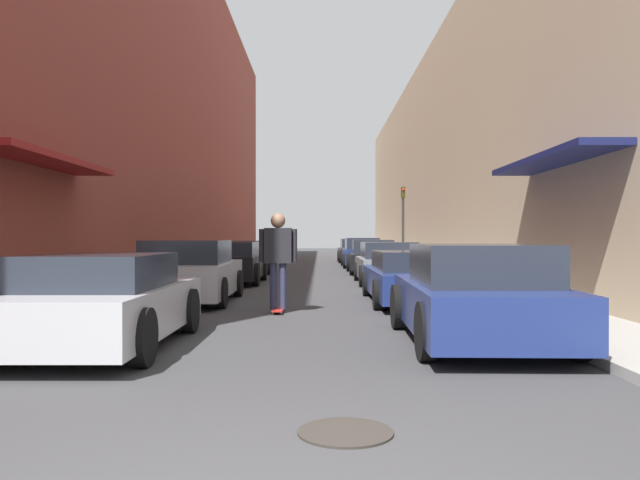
% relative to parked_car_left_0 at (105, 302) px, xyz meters
% --- Properties ---
extents(ground, '(113.62, 113.62, 0.00)m').
position_rel_parked_car_left_0_xyz_m(ground, '(2.40, 15.52, -0.60)').
color(ground, '#38383A').
extents(curb_strip_left, '(1.80, 51.64, 0.12)m').
position_rel_parked_car_left_0_xyz_m(curb_strip_left, '(-1.94, 20.69, -0.54)').
color(curb_strip_left, gray).
rests_on(curb_strip_left, ground).
extents(curb_strip_right, '(1.80, 51.64, 0.12)m').
position_rel_parked_car_left_0_xyz_m(curb_strip_right, '(6.74, 20.69, -0.54)').
color(curb_strip_right, gray).
rests_on(curb_strip_right, ground).
extents(building_row_left, '(4.90, 51.64, 15.50)m').
position_rel_parked_car_left_0_xyz_m(building_row_left, '(-4.84, 20.69, 7.15)').
color(building_row_left, brown).
rests_on(building_row_left, ground).
extents(building_row_right, '(4.90, 51.64, 9.92)m').
position_rel_parked_car_left_0_xyz_m(building_row_right, '(9.64, 20.68, 4.37)').
color(building_row_right, tan).
rests_on(building_row_right, ground).
extents(parked_car_left_0, '(1.86, 3.99, 1.21)m').
position_rel_parked_car_left_0_xyz_m(parked_car_left_0, '(0.00, 0.00, 0.00)').
color(parked_car_left_0, '#B7B7BC').
rests_on(parked_car_left_0, ground).
extents(parked_car_left_1, '(1.99, 4.14, 1.36)m').
position_rel_parked_car_left_0_xyz_m(parked_car_left_1, '(-0.09, 5.65, 0.06)').
color(parked_car_left_1, '#B7B7BC').
rests_on(parked_car_left_1, ground).
extents(parked_car_left_2, '(2.05, 4.19, 1.29)m').
position_rel_parked_car_left_0_xyz_m(parked_car_left_2, '(-0.01, 11.30, 0.04)').
color(parked_car_left_2, black).
rests_on(parked_car_left_2, ground).
extents(parked_car_left_3, '(1.95, 4.41, 1.29)m').
position_rel_parked_car_left_0_xyz_m(parked_car_left_3, '(-0.05, 17.06, 0.02)').
color(parked_car_left_3, '#232326').
rests_on(parked_car_left_3, ground).
extents(parked_car_right_0, '(1.95, 4.15, 1.33)m').
position_rel_parked_car_left_0_xyz_m(parked_car_right_0, '(4.89, 0.35, 0.05)').
color(parked_car_right_0, navy).
rests_on(parked_car_right_0, ground).
extents(parked_car_right_1, '(1.90, 4.75, 1.13)m').
position_rel_parked_car_left_0_xyz_m(parked_car_right_1, '(4.78, 5.59, -0.04)').
color(parked_car_right_1, navy).
rests_on(parked_car_right_1, ground).
extents(parked_car_right_2, '(1.91, 4.19, 1.28)m').
position_rel_parked_car_left_0_xyz_m(parked_car_right_2, '(4.87, 11.09, 0.02)').
color(parked_car_right_2, gray).
rests_on(parked_car_right_2, ground).
extents(parked_car_right_3, '(1.88, 4.24, 1.32)m').
position_rel_parked_car_left_0_xyz_m(parked_car_right_3, '(4.84, 16.51, 0.05)').
color(parked_car_right_3, black).
rests_on(parked_car_right_3, ground).
extents(parked_car_right_4, '(1.86, 4.47, 1.39)m').
position_rel_parked_car_left_0_xyz_m(parked_car_right_4, '(4.77, 21.65, 0.07)').
color(parked_car_right_4, navy).
rests_on(parked_car_right_4, ground).
extents(parked_car_right_5, '(1.86, 4.18, 1.34)m').
position_rel_parked_car_left_0_xyz_m(parked_car_right_5, '(4.74, 27.34, 0.04)').
color(parked_car_right_5, black).
rests_on(parked_car_right_5, ground).
extents(skateboarder, '(0.72, 0.78, 1.88)m').
position_rel_parked_car_left_0_xyz_m(skateboarder, '(2.00, 3.73, 0.57)').
color(skateboarder, '#B2231E').
rests_on(skateboarder, ground).
extents(manhole_cover, '(0.70, 0.70, 0.02)m').
position_rel_parked_car_left_0_xyz_m(manhole_cover, '(2.98, -3.49, -0.59)').
color(manhole_cover, '#332D28').
rests_on(manhole_cover, ground).
extents(traffic_light, '(0.16, 0.22, 3.34)m').
position_rel_parked_car_left_0_xyz_m(traffic_light, '(6.15, 17.17, 1.60)').
color(traffic_light, '#2D2D2D').
rests_on(traffic_light, curb_strip_right).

